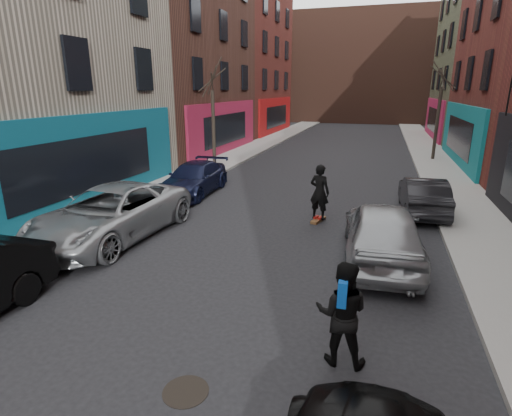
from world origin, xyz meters
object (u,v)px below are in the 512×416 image
Objects in this scene: tree_left_far at (213,107)px; parked_left_far at (111,213)px; parked_right_end at (423,195)px; skateboarder at (320,192)px; tree_right_far at (440,103)px; parked_right_far at (382,231)px; manhole at (186,391)px; parked_left_end at (194,179)px; pedestrian at (342,313)px; skateboard at (318,220)px.

parked_left_far is at bearing -82.18° from tree_left_far.
parked_right_end is 2.12× the size of skateboarder.
tree_right_far is 3.60× the size of skateboarder.
tree_left_far is 3.44× the size of skateboarder.
parked_right_end is at bearing -110.27° from parked_right_far.
parked_left_end is at bearing 115.04° from manhole.
manhole is (-4.13, -10.78, -0.65)m from parked_right_end.
parked_left_end is at bearing -53.66° from pedestrian.
skateboard is at bearing -109.58° from tree_right_far.
skateboard is at bearing -56.90° from parked_right_far.
tree_right_far is at bearing 86.69° from skateboard.
parked_right_end is (9.20, 5.56, -0.13)m from parked_left_far.
pedestrian is (7.19, -3.80, 0.12)m from parked_left_far.
skateboarder is at bearing 0.00° from skateboard.
parked_left_far is 1.20× the size of parked_right_far.
pedestrian is at bearing 117.66° from skateboarder.
skateboarder is at bearing 85.59° from manhole.
skateboarder is at bearing -109.58° from tree_right_far.
skateboard is 7.42m from pedestrian.
skateboarder is at bearing -48.29° from tree_left_far.
tree_right_far is 23.84m from manhole.
parked_left_end is at bearing -131.95° from tree_right_far.
tree_left_far is at bearing -32.05° from parked_right_end.
pedestrian reaches higher than parked_right_far.
manhole is at bearing 101.86° from skateboarder.
skateboarder reaches higher than pedestrian.
skateboarder is (7.34, -8.23, -2.34)m from tree_left_far.
parked_right_far is at bearing 143.53° from skateboarder.
skateboard is at bearing -0.00° from skateboarder.
tree_right_far is at bearing -104.20° from parked_right_far.
skateboarder is 1.05× the size of pedestrian.
parked_left_far is 7.83m from parked_right_far.
tree_right_far reaches higher than skateboarder.
parked_right_far is at bearing -98.62° from pedestrian.
pedestrian is (8.79, -15.46, -2.48)m from tree_left_far.
tree_right_far is 3.79× the size of pedestrian.
tree_right_far is at bearing 46.32° from parked_left_end.
tree_right_far reaches higher than parked_right_far.
parked_right_end is 4.09m from skateboarder.
manhole is (-5.73, -22.87, -3.52)m from tree_right_far.
skateboard is 0.99m from skateboarder.
parked_right_far is at bearing -36.47° from skateboard.
pedestrian is (1.46, -7.22, 0.85)m from skateboard.
tree_left_far reaches higher than manhole.
tree_left_far is 1.15× the size of parked_left_far.
parked_right_far is 5.90× the size of skateboard.
parked_right_end is (10.80, -6.10, -2.72)m from tree_left_far.
parked_left_far is 3.16× the size of pedestrian.
tree_left_far is at bearing 111.57° from manhole.
tree_right_far is 9.71× the size of manhole.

